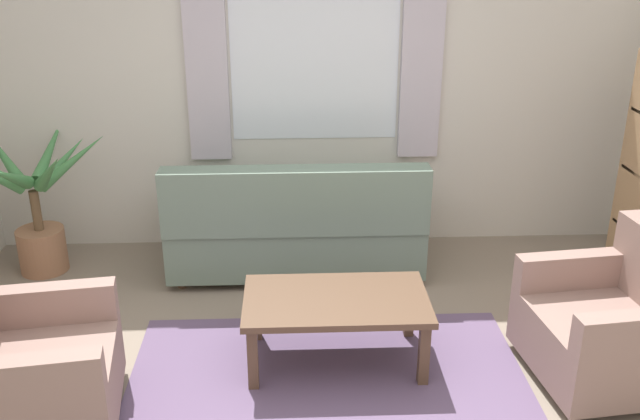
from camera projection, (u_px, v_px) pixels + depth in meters
name	position (u px, v px, depth m)	size (l,w,h in m)	color
ground_plane	(330.00, 400.00, 3.97)	(6.24, 6.24, 0.00)	gray
wall_back	(314.00, 87.00, 5.58)	(5.32, 0.12, 2.60)	silver
window_with_curtains	(315.00, 70.00, 5.44)	(1.98, 0.07, 1.40)	white
area_rug	(330.00, 399.00, 3.97)	(2.34, 1.80, 0.01)	#604C6B
couch	(296.00, 227.00, 5.32)	(1.90, 0.82, 0.92)	slate
armchair_left	(22.00, 369.00, 3.64)	(0.93, 0.95, 0.88)	gray
armchair_right	(616.00, 324.00, 4.05)	(0.91, 0.93, 0.88)	gray
coffee_table	(336.00, 306.00, 4.19)	(1.10, 0.64, 0.44)	brown
potted_plant	(35.00, 206.00, 5.27)	(1.09, 1.28, 1.12)	#9E6B4C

